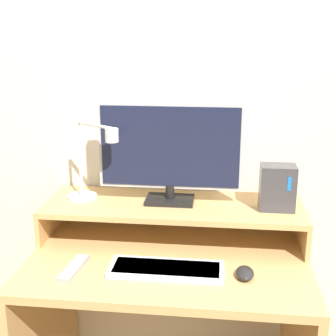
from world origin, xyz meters
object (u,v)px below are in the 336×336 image
router_dock (277,187)px  keyboard (166,269)px  mouse (245,273)px  remote_control (74,268)px  desk_lamp (92,168)px  monitor (170,151)px

router_dock → keyboard: 0.53m
mouse → remote_control: size_ratio=0.50×
desk_lamp → remote_control: (0.00, -0.30, -0.28)m
desk_lamp → keyboard: desk_lamp is taller
router_dock → remote_control: router_dock is taller
desk_lamp → mouse: size_ratio=3.40×
keyboard → remote_control: size_ratio=2.11×
router_dock → remote_control: (-0.71, -0.30, -0.22)m
keyboard → monitor: bearing=94.1°
monitor → remote_control: size_ratio=2.99×
monitor → router_dock: bearing=-4.2°
router_dock → mouse: bearing=-113.6°
desk_lamp → router_dock: desk_lamp is taller
keyboard → router_dock: bearing=35.2°
desk_lamp → remote_control: size_ratio=1.71×
desk_lamp → router_dock: size_ratio=1.84×
desk_lamp → remote_control: bearing=-89.2°
desk_lamp → router_dock: bearing=0.4°
desk_lamp → keyboard: 0.50m
router_dock → mouse: (-0.12, -0.28, -0.21)m
keyboard → remote_control: (-0.32, -0.03, -0.00)m
monitor → mouse: 0.54m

